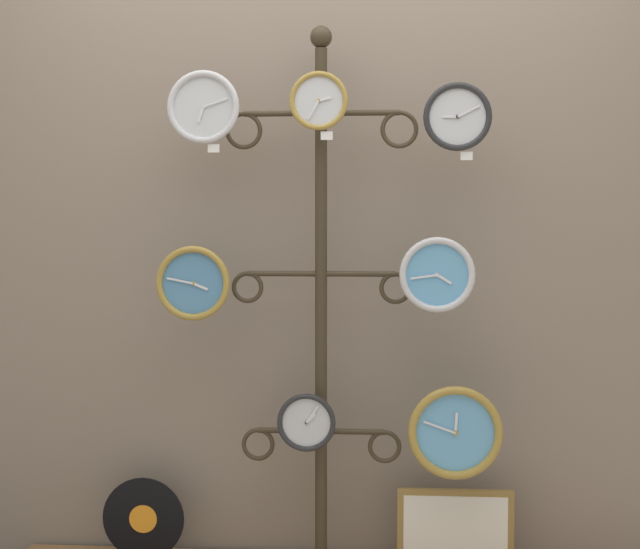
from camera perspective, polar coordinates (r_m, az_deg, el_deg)
The scene contains 14 objects.
shop_wall at distance 3.26m, azimuth 0.27°, elevation 5.62°, with size 4.40×0.04×2.80m.
display_stand at distance 3.14m, azimuth 0.07°, elevation -7.07°, with size 0.67×0.39×1.94m.
clock_top_left at distance 3.09m, azimuth -7.46°, elevation 10.57°, with size 0.25×0.04×0.25m.
clock_top_center at distance 3.02m, azimuth -0.08°, elevation 11.05°, with size 0.20×0.04×0.20m.
clock_top_right at distance 3.04m, azimuth 8.79°, elevation 9.94°, with size 0.23×0.04×0.23m.
clock_middle_left at distance 3.08m, azimuth -8.12°, elevation -0.55°, with size 0.26×0.04×0.26m.
clock_middle_right at distance 3.00m, azimuth 7.51°, elevation -0.01°, with size 0.25×0.04×0.25m.
clock_bottom_center at distance 3.09m, azimuth -0.87°, elevation -9.43°, with size 0.20×0.04×0.20m.
clock_bottom_right at distance 3.05m, azimuth 8.65°, elevation -9.97°, with size 0.32×0.04×0.32m.
vinyl_record at distance 3.37m, azimuth -11.24°, elevation -15.08°, with size 0.30×0.01×0.30m.
picture_frame at distance 3.26m, azimuth 8.65°, elevation -15.83°, with size 0.40×0.02×0.28m.
price_tag_upper at distance 3.07m, azimuth -6.83°, elevation 8.02°, with size 0.04×0.00×0.03m.
price_tag_mid at distance 3.00m, azimuth 0.43°, elevation 8.88°, with size 0.04×0.00×0.03m.
price_tag_lower at distance 3.03m, azimuth 9.36°, elevation 7.50°, with size 0.04×0.00×0.03m.
Camera 1 is at (0.22, -2.67, 1.26)m, focal length 50.00 mm.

